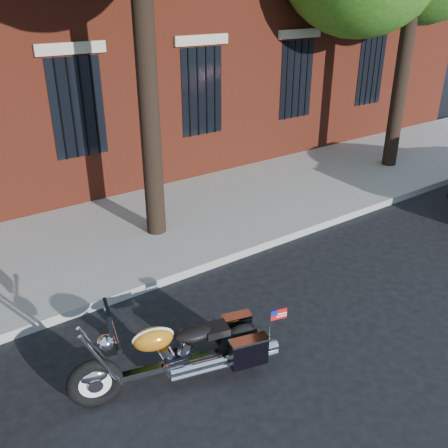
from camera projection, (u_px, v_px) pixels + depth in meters
ground at (223, 320)px, 7.28m from camera, size 120.00×120.00×0.00m
curb at (175, 275)px, 8.26m from camera, size 40.00×0.16×0.15m
sidewalk at (125, 234)px, 9.65m from camera, size 40.00×3.60×0.15m
motorcycle at (183, 354)px, 5.94m from camera, size 2.44×1.15×1.30m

